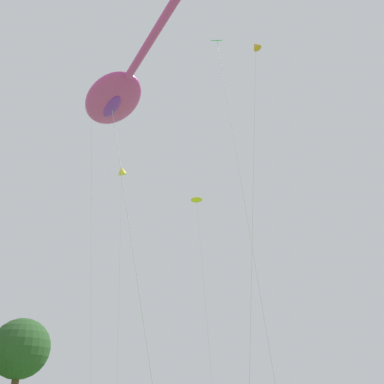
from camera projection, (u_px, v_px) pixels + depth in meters
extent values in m
ellipsoid|color=#CC3899|center=(113.00, 100.00, 22.80)|extent=(3.45, 4.95, 0.99)
cylinder|color=#CC3899|center=(152.00, 37.00, 18.74)|extent=(1.49, 5.56, 0.36)
ellipsoid|color=purple|center=(112.00, 107.00, 22.61)|extent=(1.01, 2.07, 0.36)
cylinder|color=#B2B2B7|center=(132.00, 242.00, 17.76)|extent=(0.57, 4.59, 15.69)
cone|color=yellow|center=(122.00, 171.00, 40.97)|extent=(1.22, 1.07, 0.99)
cylinder|color=#B2B2B7|center=(119.00, 285.00, 36.28)|extent=(0.86, 0.69, 21.59)
ellipsoid|color=yellow|center=(197.00, 200.00, 33.96)|extent=(1.04, 1.13, 0.40)
cylinder|color=#B2B2B7|center=(205.00, 300.00, 28.67)|extent=(1.81, 3.66, 16.19)
cube|color=green|center=(217.00, 40.00, 31.59)|extent=(1.00, 0.92, 0.69)
cylinder|color=#B2B2B7|center=(242.00, 187.00, 24.23)|extent=(1.17, 4.29, 25.52)
cube|color=orange|center=(92.00, 94.00, 33.73)|extent=(0.84, 0.94, 0.74)
cylinder|color=#B2B2B7|center=(91.00, 244.00, 29.58)|extent=(2.80, 0.45, 23.38)
cone|color=orange|center=(256.00, 46.00, 29.07)|extent=(0.85, 0.87, 0.66)
cylinder|color=#B2B2B7|center=(253.00, 206.00, 23.88)|extent=(1.58, 1.03, 23.30)
sphere|color=#284C23|center=(21.00, 348.00, 56.64)|extent=(7.53, 7.53, 7.53)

